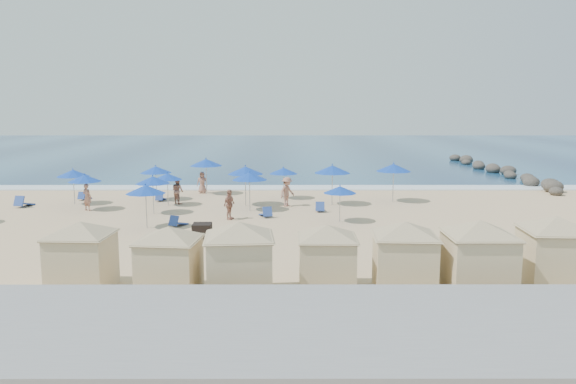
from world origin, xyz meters
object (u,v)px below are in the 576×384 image
object	(u,v)px
beachgoer_1	(178,191)
beachgoer_3	(287,192)
umbrella_0	(73,173)
umbrella_11	(340,190)
cabana_6	(556,243)
umbrella_9	(283,171)
beachgoer_4	(202,182)
umbrella_2	(85,178)
umbrella_10	(332,169)
umbrella_12	(394,168)
beachgoer_0	(87,197)
cabana_4	(405,248)
umbrella_13	(206,162)
umbrella_5	(167,177)
umbrella_3	(153,180)
cabana_5	(479,248)
umbrella_6	(146,189)
rock_jetty	(498,170)
umbrella_8	(250,176)
beachgoer_2	(229,204)
umbrella_7	(245,170)
umbrella_4	(156,170)
cabana_2	(239,250)
trash_bin	(202,233)
cabana_3	(327,250)
cabana_1	(169,252)
cabana_0	(81,247)

from	to	relation	value
beachgoer_1	beachgoer_3	bearing A→B (deg)	-145.43
umbrella_0	umbrella_11	size ratio (longest dim) A/B	1.13
cabana_6	umbrella_9	xyz separation A→B (m)	(-9.62, 19.46, 0.31)
beachgoer_4	umbrella_2	bearing A→B (deg)	-134.56
umbrella_10	umbrella_12	xyz separation A→B (m)	(4.18, 1.15, -0.02)
umbrella_0	beachgoer_0	world-z (taller)	umbrella_0
cabana_4	umbrella_13	size ratio (longest dim) A/B	1.62
beachgoer_0	beachgoer_3	size ratio (longest dim) A/B	0.89
umbrella_5	umbrella_13	world-z (taller)	umbrella_13
umbrella_3	cabana_5	bearing A→B (deg)	-45.47
umbrella_6	rock_jetty	bearing A→B (deg)	41.03
umbrella_5	umbrella_8	distance (m)	5.73
beachgoer_1	beachgoer_2	distance (m)	6.49
umbrella_9	cabana_5	bearing A→B (deg)	-71.54
umbrella_7	umbrella_8	size ratio (longest dim) A/B	1.07
umbrella_4	umbrella_8	distance (m)	7.70
umbrella_0	cabana_2	bearing A→B (deg)	-55.77
trash_bin	cabana_2	xyz separation A→B (m)	(2.44, -7.88, 1.20)
cabana_3	umbrella_10	bearing A→B (deg)	84.86
beachgoer_3	beachgoer_4	world-z (taller)	beachgoer_3
umbrella_5	rock_jetty	bearing A→B (deg)	31.60
umbrella_6	cabana_6	bearing A→B (deg)	-30.80
umbrella_10	beachgoer_2	world-z (taller)	umbrella_10
trash_bin	beachgoer_0	xyz separation A→B (m)	(-8.28, 8.04, 0.40)
umbrella_5	beachgoer_0	distance (m)	5.04
trash_bin	umbrella_12	xyz separation A→B (m)	(11.14, 11.19, 1.88)
beachgoer_1	umbrella_4	bearing A→B (deg)	1.83
rock_jetty	umbrella_3	xyz separation A→B (m)	(-28.08, -19.89, 1.67)
cabana_4	umbrella_3	size ratio (longest dim) A/B	1.87
cabana_1	umbrella_5	distance (m)	17.77
cabana_1	umbrella_10	size ratio (longest dim) A/B	1.54
umbrella_12	umbrella_13	bearing A→B (deg)	165.52
umbrella_0	beachgoer_0	xyz separation A→B (m)	(1.65, -2.26, -1.22)
cabana_0	umbrella_9	world-z (taller)	cabana_0
cabana_2	cabana_4	xyz separation A→B (m)	(5.61, 0.55, -0.07)
umbrella_8	umbrella_9	world-z (taller)	umbrella_8
cabana_1	cabana_5	xyz separation A→B (m)	(10.46, -0.12, 0.15)
cabana_1	umbrella_3	world-z (taller)	cabana_1
umbrella_7	umbrella_11	distance (m)	7.74
cabana_6	cabana_3	bearing A→B (deg)	-178.35
umbrella_9	cabana_2	bearing A→B (deg)	-93.73
umbrella_9	umbrella_7	bearing A→B (deg)	-132.48
beachgoer_1	beachgoer_0	bearing A→B (deg)	67.26
cabana_5	umbrella_5	world-z (taller)	cabana_5
beachgoer_1	umbrella_10	bearing A→B (deg)	-140.49
cabana_5	umbrella_2	size ratio (longest dim) A/B	1.99
beachgoer_0	beachgoer_4	distance (m)	9.24
umbrella_3	umbrella_4	bearing A→B (deg)	100.97
cabana_2	umbrella_6	world-z (taller)	cabana_2
umbrella_3	beachgoer_0	xyz separation A→B (m)	(-4.31, 0.98, -1.19)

